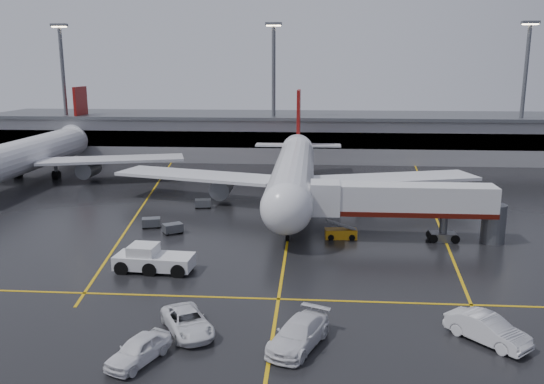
{
  "coord_description": "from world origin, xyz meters",
  "views": [
    {
      "loc": [
        2.51,
        -62.11,
        17.59
      ],
      "look_at": [
        -2.0,
        -2.0,
        4.0
      ],
      "focal_mm": 36.7,
      "sensor_mm": 36.0,
      "label": 1
    }
  ],
  "objects": [
    {
      "name": "light_mast_mid",
      "position": [
        -5.0,
        42.0,
        14.47
      ],
      "size": [
        3.0,
        1.2,
        25.45
      ],
      "color": "#595B60",
      "rests_on": "ground"
    },
    {
      "name": "main_airliner",
      "position": [
        0.0,
        9.7,
        4.21
      ],
      "size": [
        48.8,
        45.6,
        14.1
      ],
      "color": "silver",
      "rests_on": "ground"
    },
    {
      "name": "service_van_a",
      "position": [
        -5.79,
        -27.95,
        0.76
      ],
      "size": [
        4.91,
        6.02,
        1.52
      ],
      "primitive_type": "imported",
      "rotation": [
        0.0,
        0.0,
        0.52
      ],
      "color": "silver",
      "rests_on": "ground"
    },
    {
      "name": "pushback_tractor",
      "position": [
        -11.49,
        -16.62,
        0.97
      ],
      "size": [
        7.01,
        3.36,
        2.44
      ],
      "color": "silver",
      "rests_on": "ground"
    },
    {
      "name": "belt_loader",
      "position": [
        5.54,
        -5.84,
        0.51
      ],
      "size": [
        3.36,
        1.72,
        2.08
      ],
      "color": "#C7820F",
      "rests_on": "ground"
    },
    {
      "name": "jet_bridge",
      "position": [
        11.87,
        -6.0,
        3.93
      ],
      "size": [
        19.9,
        3.4,
        6.05
      ],
      "color": "silver",
      "rests_on": "ground"
    },
    {
      "name": "apron_line_stop",
      "position": [
        0.0,
        -22.0,
        0.01
      ],
      "size": [
        60.0,
        0.25,
        0.02
      ],
      "primitive_type": "cube",
      "color": "gold",
      "rests_on": "ground"
    },
    {
      "name": "apron_line_centre",
      "position": [
        0.0,
        0.0,
        0.01
      ],
      "size": [
        0.25,
        90.0,
        0.02
      ],
      "primitive_type": "cube",
      "color": "gold",
      "rests_on": "ground"
    },
    {
      "name": "light_mast_left",
      "position": [
        -45.0,
        42.0,
        14.47
      ],
      "size": [
        3.0,
        1.2,
        25.45
      ],
      "color": "#595B60",
      "rests_on": "ground"
    },
    {
      "name": "ground",
      "position": [
        0.0,
        0.0,
        0.0
      ],
      "size": [
        220.0,
        220.0,
        0.0
      ],
      "primitive_type": "plane",
      "color": "black",
      "rests_on": "ground"
    },
    {
      "name": "service_van_b",
      "position": [
        1.77,
        -29.34,
        0.88
      ],
      "size": [
        4.61,
        6.52,
        1.75
      ],
      "primitive_type": "imported",
      "rotation": [
        0.0,
        0.0,
        -0.4
      ],
      "color": "silver",
      "rests_on": "ground"
    },
    {
      "name": "baggage_cart_b",
      "position": [
        -15.46,
        -3.44,
        0.63
      ],
      "size": [
        2.26,
        1.76,
        1.12
      ],
      "color": "#595B60",
      "rests_on": "ground"
    },
    {
      "name": "light_mast_right",
      "position": [
        40.0,
        42.0,
        14.47
      ],
      "size": [
        3.0,
        1.2,
        25.45
      ],
      "color": "#595B60",
      "rests_on": "ground"
    },
    {
      "name": "baggage_cart_c",
      "position": [
        -11.42,
        5.84,
        0.63
      ],
      "size": [
        2.19,
        1.61,
        1.12
      ],
      "color": "#595B60",
      "rests_on": "ground"
    },
    {
      "name": "baggage_cart_a",
      "position": [
        -12.47,
        -5.52,
        0.63
      ],
      "size": [
        2.39,
        2.19,
        1.12
      ],
      "color": "#595B60",
      "rests_on": "ground"
    },
    {
      "name": "apron_line_left",
      "position": [
        -20.0,
        10.0,
        0.01
      ],
      "size": [
        9.99,
        69.35,
        0.02
      ],
      "primitive_type": "cube",
      "rotation": [
        0.0,
        0.0,
        0.14
      ],
      "color": "gold",
      "rests_on": "ground"
    },
    {
      "name": "second_airliner",
      "position": [
        -42.0,
        21.7,
        4.21
      ],
      "size": [
        48.8,
        45.6,
        14.1
      ],
      "color": "silver",
      "rests_on": "ground"
    },
    {
      "name": "terminal",
      "position": [
        0.0,
        47.93,
        4.32
      ],
      "size": [
        122.0,
        19.0,
        8.6
      ],
      "color": "gray",
      "rests_on": "ground"
    },
    {
      "name": "apron_line_right",
      "position": [
        18.0,
        10.0,
        0.01
      ],
      "size": [
        7.57,
        69.64,
        0.02
      ],
      "primitive_type": "cube",
      "rotation": [
        0.0,
        0.0,
        -0.1
      ],
      "color": "gold",
      "rests_on": "ground"
    },
    {
      "name": "service_van_c",
      "position": [
        14.03,
        -27.82,
        0.91
      ],
      "size": [
        5.1,
        5.4,
        1.82
      ],
      "primitive_type": "imported",
      "rotation": [
        0.0,
        0.0,
        0.73
      ],
      "color": "silver",
      "rests_on": "ground"
    },
    {
      "name": "service_van_d",
      "position": [
        -7.9,
        -31.98,
        0.8
      ],
      "size": [
        3.6,
        5.08,
        1.61
      ],
      "primitive_type": "imported",
      "rotation": [
        0.0,
        0.0,
        -0.4
      ],
      "color": "white",
      "rests_on": "ground"
    }
  ]
}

